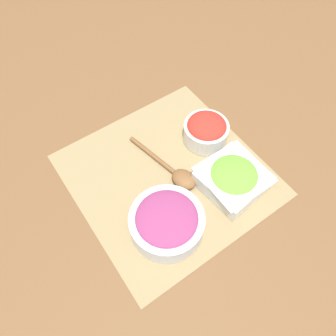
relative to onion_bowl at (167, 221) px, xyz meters
name	(u,v)px	position (x,y,z in m)	size (l,w,h in m)	color
ground_plane	(168,175)	(-0.12, 0.09, -0.04)	(3.00, 3.00, 0.00)	brown
placemat	(168,175)	(-0.12, 0.09, -0.04)	(0.47, 0.46, 0.00)	#937F56
onion_bowl	(167,221)	(0.00, 0.00, 0.00)	(0.17, 0.17, 0.07)	silver
lettuce_bowl	(233,178)	(0.00, 0.20, -0.01)	(0.16, 0.16, 0.06)	white
tomato_bowl	(206,130)	(-0.15, 0.24, 0.00)	(0.12, 0.12, 0.07)	white
wooden_spoon	(177,174)	(-0.10, 0.10, -0.02)	(0.23, 0.08, 0.03)	brown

